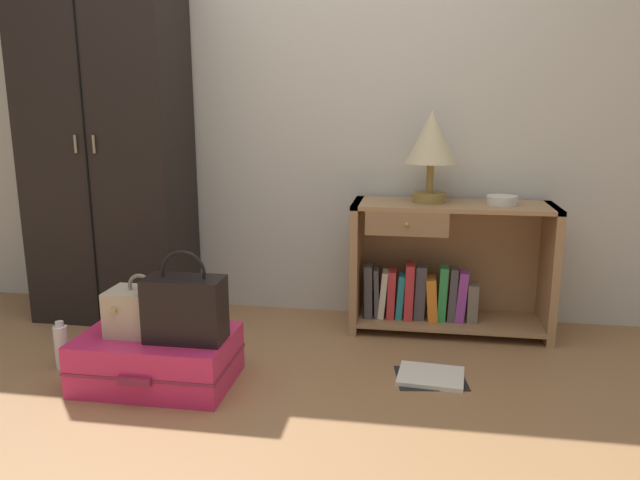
{
  "coord_description": "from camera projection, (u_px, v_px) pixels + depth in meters",
  "views": [
    {
      "loc": [
        0.59,
        -1.87,
        1.18
      ],
      "look_at": [
        0.15,
        0.87,
        0.55
      ],
      "focal_mm": 33.98,
      "sensor_mm": 36.0,
      "label": 1
    }
  ],
  "objects": [
    {
      "name": "bookshelf",
      "position": [
        441.0,
        270.0,
        3.18
      ],
      "size": [
        1.02,
        0.37,
        0.68
      ],
      "color": "#A37A51",
      "rests_on": "ground_plane"
    },
    {
      "name": "bowl",
      "position": [
        502.0,
        200.0,
        3.05
      ],
      "size": [
        0.15,
        0.15,
        0.04
      ],
      "primitive_type": "cylinder",
      "color": "silver",
      "rests_on": "bookshelf"
    },
    {
      "name": "suitcase_large",
      "position": [
        158.0,
        358.0,
        2.59
      ],
      "size": [
        0.65,
        0.45,
        0.22
      ],
      "color": "#DB2860",
      "rests_on": "ground_plane"
    },
    {
      "name": "back_wall",
      "position": [
        312.0,
        81.0,
        3.31
      ],
      "size": [
        6.4,
        0.1,
        2.6
      ],
      "primitive_type": "cube",
      "color": "beige",
      "rests_on": "ground_plane"
    },
    {
      "name": "train_case",
      "position": [
        142.0,
        311.0,
        2.55
      ],
      "size": [
        0.27,
        0.19,
        0.26
      ],
      "color": "#B7A88E",
      "rests_on": "suitcase_large"
    },
    {
      "name": "open_book_on_floor",
      "position": [
        431.0,
        377.0,
        2.65
      ],
      "size": [
        0.33,
        0.29,
        0.02
      ],
      "color": "white",
      "rests_on": "ground_plane"
    },
    {
      "name": "table_lamp",
      "position": [
        431.0,
        142.0,
        3.05
      ],
      "size": [
        0.26,
        0.26,
        0.46
      ],
      "color": "olive",
      "rests_on": "bookshelf"
    },
    {
      "name": "wardrobe",
      "position": [
        108.0,
        141.0,
        3.27
      ],
      "size": [
        0.82,
        0.47,
        1.96
      ],
      "color": "black",
      "rests_on": "ground_plane"
    },
    {
      "name": "handbag",
      "position": [
        185.0,
        308.0,
        2.47
      ],
      "size": [
        0.32,
        0.16,
        0.38
      ],
      "color": "black",
      "rests_on": "suitcase_large"
    },
    {
      "name": "bottle",
      "position": [
        62.0,
        346.0,
        2.74
      ],
      "size": [
        0.06,
        0.06,
        0.22
      ],
      "color": "white",
      "rests_on": "ground_plane"
    },
    {
      "name": "ground_plane",
      "position": [
        240.0,
        442.0,
        2.15
      ],
      "size": [
        9.0,
        9.0,
        0.0
      ],
      "primitive_type": "plane",
      "color": "#9E7047"
    }
  ]
}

